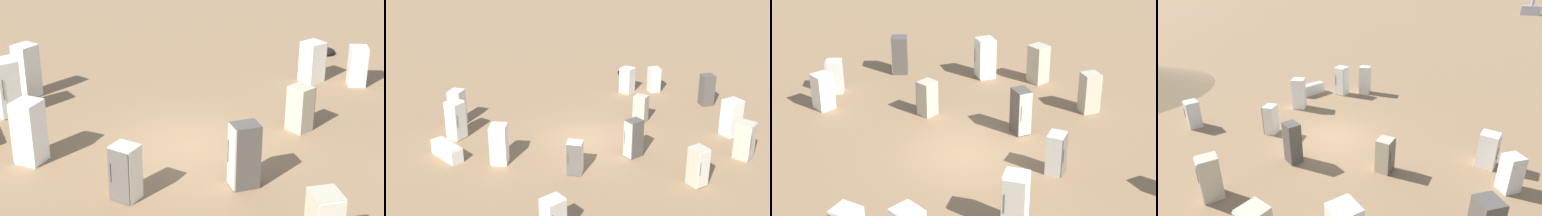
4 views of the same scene
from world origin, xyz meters
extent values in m
plane|color=#846647|center=(0.00, 0.00, 0.00)|extent=(1000.00, 1000.00, 0.00)
cube|color=silver|center=(2.79, -7.28, 0.72)|extent=(0.83, 0.93, 1.45)
cube|color=#B2A88E|center=(7.08, 2.05, 0.87)|extent=(0.79, 0.82, 1.74)
cube|color=#BCB7AD|center=(7.46, 2.01, 0.87)|extent=(0.12, 0.71, 1.67)
cylinder|color=#2D2D2D|center=(7.46, 1.75, 0.96)|extent=(0.02, 0.02, 0.61)
cube|color=silver|center=(1.20, -3.14, 0.75)|extent=(0.80, 0.74, 1.50)
cube|color=#56514C|center=(1.30, -3.42, 0.75)|extent=(0.61, 0.24, 1.44)
cylinder|color=#2D2D2D|center=(1.09, -3.52, 0.82)|extent=(0.02, 0.02, 0.52)
cube|color=silver|center=(5.89, 4.17, 0.93)|extent=(1.02, 1.04, 1.85)
cube|color=silver|center=(5.54, 4.34, 0.93)|extent=(0.38, 0.70, 1.78)
cylinder|color=#2D2D2D|center=(5.64, 4.60, 1.02)|extent=(0.02, 0.02, 0.65)
cube|color=#4C4742|center=(2.70, -0.40, 0.90)|extent=(0.79, 0.86, 1.81)
cube|color=#BCB7AD|center=(2.56, -0.74, 0.90)|extent=(0.52, 0.24, 1.73)
cylinder|color=#2D2D2D|center=(2.37, -0.70, 0.99)|extent=(0.02, 0.02, 0.63)
cube|color=#4C4742|center=(3.56, 7.42, 0.89)|extent=(0.96, 0.96, 1.77)
cube|color=gray|center=(3.30, 7.68, 0.89)|extent=(0.49, 0.49, 1.70)
cylinder|color=#2D2D2D|center=(3.45, 7.87, 0.98)|extent=(0.02, 0.02, 0.62)
cube|color=silver|center=(-6.68, -1.86, 0.94)|extent=(0.81, 0.85, 1.88)
cube|color=gray|center=(-7.02, -1.95, 0.94)|extent=(0.20, 0.67, 1.81)
cylinder|color=#2D2D2D|center=(-7.11, -1.71, 1.04)|extent=(0.02, 0.02, 0.66)
cube|color=white|center=(-5.64, -3.12, 0.96)|extent=(0.74, 0.78, 1.93)
cube|color=silver|center=(-5.27, -3.14, 0.96)|extent=(0.08, 0.71, 1.85)
cylinder|color=#2D2D2D|center=(-5.26, -3.40, 1.06)|extent=(0.02, 0.02, 0.68)
cube|color=#B2A88E|center=(1.35, 3.32, 0.73)|extent=(0.67, 0.60, 1.46)
cube|color=#56514C|center=(1.34, 3.64, 0.73)|extent=(0.63, 0.05, 1.40)
cylinder|color=#2D2D2D|center=(1.57, 3.67, 0.80)|extent=(0.02, 0.02, 0.51)
cube|color=white|center=(-2.17, -4.06, 0.93)|extent=(0.95, 0.97, 1.85)
cube|color=beige|center=(-2.50, -4.23, 0.93)|extent=(0.35, 0.64, 1.78)
cylinder|color=#2D2D2D|center=(-2.64, -4.01, 1.02)|extent=(0.02, 0.02, 0.65)
cube|color=beige|center=(-4.58, -4.92, 0.33)|extent=(1.91, 1.04, 0.66)
cube|color=#BCB7AD|center=(-4.58, -4.92, 0.68)|extent=(1.83, 1.00, 0.04)
cube|color=#B2A88E|center=(6.06, -1.32, 0.84)|extent=(0.89, 0.88, 1.68)
cube|color=beige|center=(6.38, -1.49, 0.84)|extent=(0.32, 0.56, 1.62)
cylinder|color=#2D2D2D|center=(6.30, -1.70, 0.93)|extent=(0.02, 0.02, 0.59)
cube|color=silver|center=(-1.19, 6.91, 0.76)|extent=(0.75, 0.77, 1.52)
cube|color=#BCB7AD|center=(-1.16, 7.28, 0.76)|extent=(0.67, 0.09, 1.46)
cylinder|color=#2D2D2D|center=(-0.91, 7.29, 0.84)|extent=(0.02, 0.02, 0.53)
cube|color=silver|center=(0.14, 7.87, 0.74)|extent=(0.89, 0.89, 1.48)
cube|color=silver|center=(-0.10, 8.10, 0.74)|extent=(0.44, 0.46, 1.42)
cylinder|color=#2D2D2D|center=(0.03, 8.28, 0.81)|extent=(0.02, 0.02, 0.52)
torus|color=black|center=(-2.83, 9.79, 0.10)|extent=(0.78, 0.78, 0.20)
camera|label=1|loc=(13.13, -11.00, 8.76)|focal=60.00mm
camera|label=2|loc=(11.77, -20.59, 11.61)|focal=50.00mm
camera|label=3|loc=(-14.88, -13.77, 11.77)|focal=60.00mm
camera|label=4|loc=(11.14, 7.46, 7.27)|focal=28.00mm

